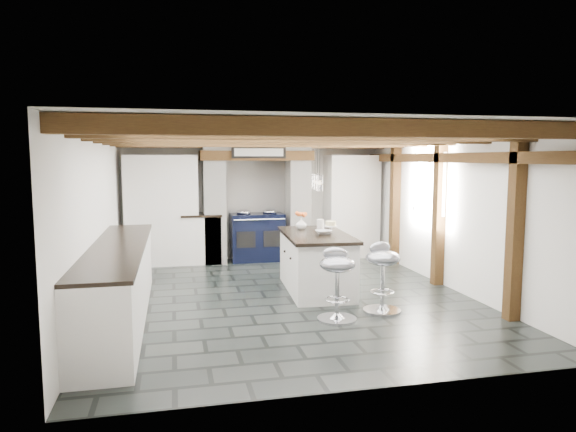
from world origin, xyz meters
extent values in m
plane|color=black|center=(0.00, 0.00, 0.00)|extent=(6.00, 6.00, 0.00)
plane|color=white|center=(0.00, 3.00, 1.15)|extent=(5.00, 0.00, 5.00)
plane|color=white|center=(-2.50, 0.00, 1.15)|extent=(0.00, 6.00, 6.00)
plane|color=white|center=(2.50, 0.00, 1.15)|extent=(0.00, 6.00, 6.00)
plane|color=white|center=(0.00, 0.00, 2.30)|extent=(6.00, 6.00, 0.00)
cube|color=silver|center=(-0.80, 2.70, 0.95)|extent=(0.40, 0.60, 1.90)
cube|color=silver|center=(0.80, 2.70, 0.95)|extent=(0.40, 0.60, 1.90)
cube|color=#4D3416|center=(0.00, 2.70, 1.99)|extent=(2.10, 0.65, 0.18)
cube|color=silver|center=(0.00, 2.70, 2.15)|extent=(2.00, 0.60, 0.31)
cube|color=black|center=(0.00, 2.38, 2.05)|extent=(1.00, 0.03, 0.22)
cube|color=silver|center=(0.00, 2.36, 2.05)|extent=(0.90, 0.01, 0.14)
cube|color=white|center=(-1.75, 2.70, 1.00)|extent=(1.30, 0.58, 2.00)
cube|color=white|center=(1.90, 2.70, 1.00)|extent=(1.00, 0.58, 2.00)
cube|color=white|center=(-2.20, -0.60, 0.44)|extent=(0.60, 3.80, 0.88)
cube|color=black|center=(-2.20, -0.60, 0.90)|extent=(0.64, 3.80, 0.04)
cube|color=white|center=(-1.05, 2.70, 0.44)|extent=(0.70, 0.60, 0.88)
cube|color=black|center=(-1.05, 2.70, 0.90)|extent=(0.74, 0.64, 0.04)
cube|color=#4D3416|center=(2.42, 0.00, 1.95)|extent=(0.15, 5.80, 0.14)
plane|color=white|center=(2.48, 0.60, 1.55)|extent=(0.00, 0.90, 0.90)
cube|color=#4D3416|center=(0.00, -2.60, 2.21)|extent=(5.00, 0.16, 0.16)
cube|color=#4D3416|center=(0.00, -1.73, 2.21)|extent=(5.00, 0.16, 0.16)
cube|color=#4D3416|center=(0.00, -0.87, 2.21)|extent=(5.00, 0.16, 0.16)
cube|color=#4D3416|center=(0.00, 0.00, 2.21)|extent=(5.00, 0.16, 0.16)
cube|color=#4D3416|center=(0.00, 0.87, 2.21)|extent=(5.00, 0.16, 0.16)
cube|color=#4D3416|center=(0.00, 1.73, 2.21)|extent=(5.00, 0.16, 0.16)
cube|color=#4D3416|center=(0.00, 2.60, 2.21)|extent=(5.00, 0.16, 0.16)
cube|color=#4D3416|center=(2.42, -1.60, 1.15)|extent=(0.15, 0.15, 2.30)
cube|color=#4D3416|center=(2.42, 0.20, 1.15)|extent=(0.15, 0.15, 2.30)
cube|color=#4D3416|center=(2.42, 1.80, 1.15)|extent=(0.15, 0.15, 2.30)
cylinder|color=black|center=(0.45, -0.05, 1.93)|extent=(0.01, 0.01, 0.56)
cylinder|color=white|center=(0.45, -0.05, 1.60)|extent=(0.09, 0.09, 0.22)
cylinder|color=black|center=(0.50, 0.25, 1.93)|extent=(0.01, 0.01, 0.56)
cylinder|color=white|center=(0.50, 0.25, 1.60)|extent=(0.09, 0.09, 0.22)
cylinder|color=black|center=(0.55, 0.55, 1.93)|extent=(0.01, 0.01, 0.56)
cylinder|color=white|center=(0.55, 0.55, 1.60)|extent=(0.09, 0.09, 0.22)
cube|color=black|center=(0.00, 2.68, 0.45)|extent=(1.00, 0.60, 0.90)
ellipsoid|color=silver|center=(-0.25, 2.68, 0.93)|extent=(0.28, 0.28, 0.11)
ellipsoid|color=silver|center=(0.25, 2.68, 0.93)|extent=(0.28, 0.28, 0.11)
cylinder|color=silver|center=(0.00, 2.36, 0.82)|extent=(0.95, 0.03, 0.03)
cube|color=black|center=(-0.25, 2.38, 0.45)|extent=(0.35, 0.02, 0.30)
cube|color=black|center=(0.25, 2.38, 0.45)|extent=(0.35, 0.02, 0.30)
cube|color=white|center=(0.48, 0.23, 0.40)|extent=(0.93, 1.70, 0.81)
cube|color=black|center=(0.48, 0.23, 0.83)|extent=(1.00, 1.78, 0.05)
imported|color=white|center=(0.37, 0.70, 0.94)|extent=(0.18, 0.18, 0.18)
ellipsoid|color=orange|center=(0.37, 0.70, 1.08)|extent=(0.18, 0.18, 0.11)
cylinder|color=white|center=(0.64, 0.55, 0.94)|extent=(0.11, 0.11, 0.17)
imported|color=white|center=(0.57, 0.14, 0.88)|extent=(0.25, 0.25, 0.06)
cylinder|color=white|center=(0.72, 0.27, 0.90)|extent=(0.05, 0.05, 0.09)
cylinder|color=white|center=(0.72, 0.27, 0.95)|extent=(0.20, 0.20, 0.01)
cylinder|color=beige|center=(0.72, 0.27, 0.99)|extent=(0.16, 0.16, 0.06)
cylinder|color=silver|center=(1.02, -0.97, 0.02)|extent=(0.48, 0.48, 0.03)
cone|color=silver|center=(1.02, -0.97, 0.07)|extent=(0.22, 0.22, 0.09)
cylinder|color=silver|center=(1.02, -0.97, 0.36)|extent=(0.05, 0.05, 0.60)
torus|color=silver|center=(1.02, -0.97, 0.26)|extent=(0.30, 0.30, 0.02)
ellipsoid|color=gray|center=(1.02, -0.97, 0.70)|extent=(0.51, 0.51, 0.20)
ellipsoid|color=gray|center=(1.00, -0.86, 0.81)|extent=(0.32, 0.18, 0.17)
cylinder|color=silver|center=(0.35, -1.17, 0.02)|extent=(0.47, 0.47, 0.03)
cone|color=silver|center=(0.35, -1.17, 0.06)|extent=(0.22, 0.22, 0.09)
cylinder|color=silver|center=(0.35, -1.17, 0.36)|extent=(0.05, 0.05, 0.59)
torus|color=silver|center=(0.35, -1.17, 0.26)|extent=(0.30, 0.30, 0.02)
ellipsoid|color=gray|center=(0.35, -1.17, 0.69)|extent=(0.55, 0.55, 0.19)
ellipsoid|color=gray|center=(0.39, -1.07, 0.80)|extent=(0.32, 0.22, 0.17)
camera|label=1|loc=(-1.53, -6.90, 1.95)|focal=32.00mm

